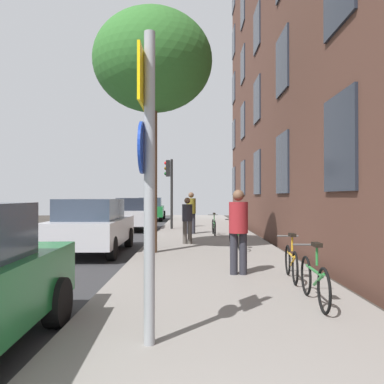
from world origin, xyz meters
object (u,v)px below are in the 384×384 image
object	(u,v)px
bicycle_0	(314,280)
car_3	(151,209)
sign_post	(147,165)
car_2	(134,214)
tree_near	(153,62)
traffic_light	(169,181)
bicycle_3	(214,226)
car_1	(92,225)
bicycle_2	(236,236)
pedestrian_0	(238,226)
bicycle_1	(291,261)
pedestrian_1	(187,217)
pedestrian_2	(191,210)

from	to	relation	value
bicycle_0	car_3	world-z (taller)	car_3
sign_post	car_2	bearing A→B (deg)	98.54
tree_near	bicycle_0	bearing A→B (deg)	-62.18
sign_post	car_2	xyz separation A→B (m)	(-2.42, 16.14, -1.20)
traffic_light	bicycle_3	bearing A→B (deg)	-58.18
car_3	car_1	bearing A→B (deg)	-90.26
bicycle_2	pedestrian_0	size ratio (longest dim) A/B	1.02
bicycle_2	car_1	bearing A→B (deg)	-178.19
traffic_light	bicycle_1	distance (m)	12.81
sign_post	bicycle_3	distance (m)	12.63
bicycle_2	sign_post	bearing A→B (deg)	-102.81
traffic_light	tree_near	bearing A→B (deg)	-90.04
bicycle_0	car_1	xyz separation A→B (m)	(-4.78, 6.15, 0.37)
bicycle_1	pedestrian_1	world-z (taller)	pedestrian_1
pedestrian_0	tree_near	bearing A→B (deg)	122.22
pedestrian_2	car_2	world-z (taller)	pedestrian_2
pedestrian_0	car_3	xyz separation A→B (m)	(-3.84, 20.56, -0.26)
tree_near	pedestrian_2	bearing A→B (deg)	79.49
bicycle_3	traffic_light	bearing A→B (deg)	121.82
tree_near	bicycle_3	size ratio (longest dim) A/B	4.30
bicycle_0	bicycle_3	xyz separation A→B (m)	(-0.90, 10.80, -0.00)
sign_post	pedestrian_0	size ratio (longest dim) A/B	1.95
traffic_light	pedestrian_2	size ratio (longest dim) A/B	1.94
bicycle_0	pedestrian_0	world-z (taller)	pedestrian_0
bicycle_3	car_3	world-z (taller)	car_3
bicycle_0	pedestrian_2	world-z (taller)	pedestrian_2
bicycle_3	sign_post	bearing A→B (deg)	-96.34
pedestrian_0	car_3	bearing A→B (deg)	100.59
bicycle_1	tree_near	bearing A→B (deg)	128.47
pedestrian_0	pedestrian_2	xyz separation A→B (m)	(-0.98, 9.05, 0.02)
bicycle_2	pedestrian_2	world-z (taller)	pedestrian_2
sign_post	car_2	world-z (taller)	sign_post
car_3	bicycle_0	bearing A→B (deg)	-78.35
bicycle_2	car_2	size ratio (longest dim) A/B	0.40
bicycle_0	car_2	size ratio (longest dim) A/B	0.39
pedestrian_0	pedestrian_2	size ratio (longest dim) A/B	0.98
car_1	sign_post	bearing A→B (deg)	-72.25
tree_near	bicycle_3	world-z (taller)	tree_near
bicycle_0	bicycle_1	xyz separation A→B (m)	(0.08, 1.75, -0.01)
bicycle_3	bicycle_1	bearing A→B (deg)	-83.79
bicycle_3	pedestrian_0	distance (m)	8.56
traffic_light	pedestrian_1	size ratio (longest dim) A/B	2.21
bicycle_1	pedestrian_2	distance (m)	9.78
car_1	car_2	size ratio (longest dim) A/B	1.03
traffic_light	bicycle_1	bearing A→B (deg)	-76.31
traffic_light	pedestrian_1	world-z (taller)	traffic_light
tree_near	bicycle_2	bearing A→B (deg)	17.35
tree_near	bicycle_1	xyz separation A→B (m)	(3.00, -3.78, -5.06)
car_2	sign_post	bearing A→B (deg)	-81.46
bicycle_2	car_3	xyz separation A→B (m)	(-4.23, 16.53, 0.34)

